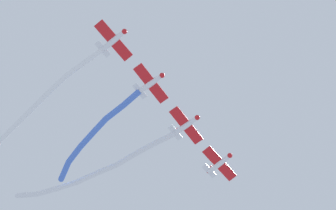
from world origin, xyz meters
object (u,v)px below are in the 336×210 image
Objects in this scene: airplane_right_wing at (186,125)px; airplane_slot at (219,163)px; airplane_lead at (113,41)px; airplane_left_wing at (151,83)px.

airplane_slot is (0.10, -8.07, 0.30)m from airplane_right_wing.
airplane_right_wing is (0.20, -16.16, 0.00)m from airplane_lead.
airplane_slot is at bearing 90.45° from airplane_lead.
airplane_lead is 24.23m from airplane_slot.
airplane_left_wing is at bearing -91.91° from airplane_right_wing.
airplane_left_wing is 8.08m from airplane_right_wing.
airplane_lead is at bearing -87.90° from airplane_slot.
airplane_left_wing reaches higher than airplane_right_wing.
airplane_lead is at bearing -92.25° from airplane_left_wing.
airplane_left_wing and airplane_slot have the same top height.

